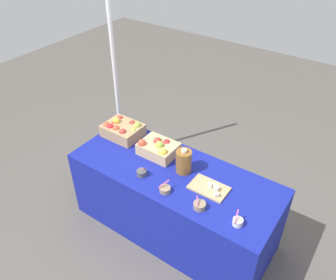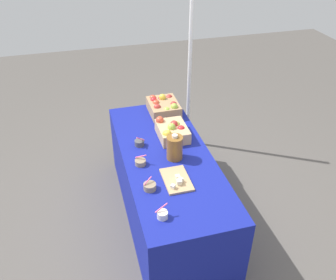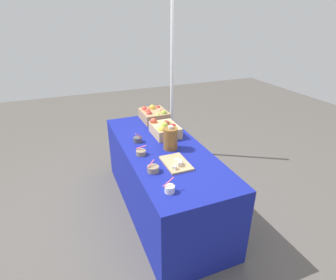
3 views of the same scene
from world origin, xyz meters
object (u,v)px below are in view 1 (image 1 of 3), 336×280
Objects in this scene: sample_bowl_far at (238,222)px; cider_jug at (184,161)px; apple_crate_left at (122,129)px; sample_bowl_near at (200,206)px; apple_crate_middle at (158,148)px; cutting_board_front at (210,188)px; sample_bowl_extra at (165,189)px; sample_bowl_mid at (142,173)px; tent_pole at (116,81)px.

sample_bowl_far is 0.45× the size of cider_jug.
sample_bowl_near is at bearing -19.60° from apple_crate_left.
apple_crate_middle is at bearing 168.01° from cider_jug.
sample_bowl_extra reaches higher than cutting_board_front.
sample_bowl_mid is 0.38m from cider_jug.
sample_bowl_extra is 1.53m from tent_pole.
sample_bowl_mid is 0.92m from sample_bowl_far.
sample_bowl_far is at bearing -23.15° from tent_pole.
cutting_board_front is 0.60m from sample_bowl_mid.
sample_bowl_mid is at bearing -38.99° from tent_pole.
tent_pole reaches higher than apple_crate_middle.
apple_crate_middle is 0.33m from sample_bowl_mid.
cider_jug reaches higher than sample_bowl_mid.
sample_bowl_extra is (0.81, -0.41, -0.05)m from apple_crate_left.
cutting_board_front is 2.96× the size of sample_bowl_far.
apple_crate_left is 1.16× the size of cutting_board_front.
cider_jug is at bearing 138.83° from sample_bowl_near.
cider_jug is at bearing -23.26° from tent_pole.
cider_jug is at bearing -7.70° from apple_crate_left.
apple_crate_left reaches higher than sample_bowl_far.
cutting_board_front is 3.22× the size of sample_bowl_near.
cider_jug is at bearing 43.74° from sample_bowl_mid.
cutting_board_front is 0.37m from sample_bowl_extra.
sample_bowl_far is 0.05× the size of tent_pole.
sample_bowl_extra is (-0.29, -0.23, 0.01)m from cutting_board_front.
sample_bowl_mid is (0.06, -0.32, -0.04)m from apple_crate_middle.
sample_bowl_near is 0.86× the size of sample_bowl_mid.
apple_crate_middle reaches higher than sample_bowl_far.
apple_crate_left is at bearing 175.27° from apple_crate_middle.
sample_bowl_far is 1.06× the size of sample_bowl_extra.
cutting_board_front is 3.12× the size of sample_bowl_extra.
apple_crate_left is at bearing -43.82° from tent_pole.
sample_bowl_far is at bearing -14.85° from apple_crate_left.
cutting_board_front is 0.41m from sample_bowl_far.
apple_crate_left is 3.63× the size of sample_bowl_extra.
sample_bowl_near is 0.60m from sample_bowl_mid.
cider_jug is (0.32, -0.07, 0.04)m from apple_crate_middle.
apple_crate_middle is at bearing 160.52° from sample_bowl_far.
apple_crate_middle is at bearing -26.85° from tent_pole.
sample_bowl_extra is at bearing -177.66° from sample_bowl_far.
cutting_board_front is at bearing 149.45° from sample_bowl_far.
sample_bowl_near is at bearing -41.17° from cider_jug.
sample_bowl_near is (1.13, -0.40, -0.04)m from apple_crate_left.
cutting_board_front is at bearing -12.45° from apple_crate_middle.
sample_bowl_extra is (-0.64, -0.03, -0.00)m from sample_bowl_far.
sample_bowl_extra is at bearing -178.85° from sample_bowl_near.
sample_bowl_far is 0.71m from cider_jug.
sample_bowl_far is (0.35, -0.21, 0.02)m from cutting_board_front.
tent_pole is at bearing 152.28° from sample_bowl_near.
apple_crate_left is 0.80m from cider_jug.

